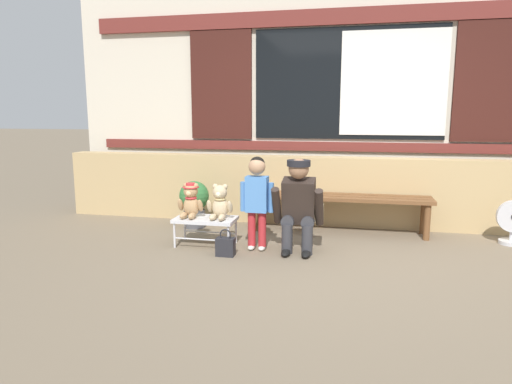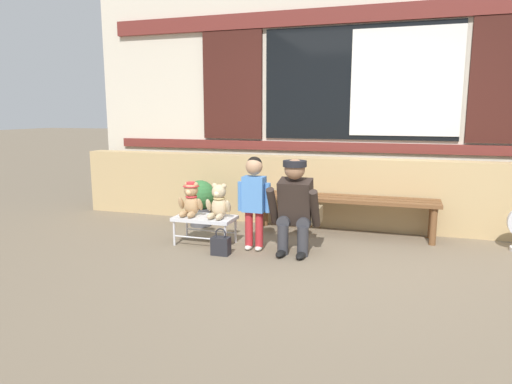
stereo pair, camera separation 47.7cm
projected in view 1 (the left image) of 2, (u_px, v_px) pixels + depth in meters
ground_plane at (339, 261)px, 4.34m from camera, size 60.00×60.00×0.00m
brick_low_wall at (344, 192)px, 5.64m from camera, size 7.30×0.25×0.85m
shop_facade at (348, 90)px, 5.92m from camera, size 7.45×0.26×3.33m
wooden_bench_long at (338, 201)px, 5.31m from camera, size 2.10×0.40×0.44m
small_display_bench at (205, 221)px, 4.80m from camera, size 0.64×0.36×0.30m
teddy_bear_with_hat at (191, 201)px, 4.80m from camera, size 0.28×0.27×0.36m
teddy_bear_plain at (220, 203)px, 4.73m from camera, size 0.28×0.26×0.36m
child_standing at (257, 193)px, 4.59m from camera, size 0.35×0.18×0.96m
adult_crouching at (300, 205)px, 4.54m from camera, size 0.50×0.49×0.95m
handbag_on_ground at (225, 246)px, 4.47m from camera, size 0.18×0.11×0.27m
potted_plant at (194, 201)px, 5.56m from camera, size 0.36×0.36×0.57m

